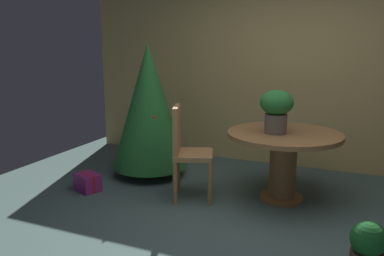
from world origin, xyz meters
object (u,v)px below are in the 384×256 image
at_px(round_dining_table, 284,152).
at_px(wooden_chair_left_near, 186,148).
at_px(holiday_tree, 149,106).
at_px(potted_plant, 368,246).
at_px(gift_box_purple, 88,182).
at_px(flower_vase, 276,108).

xyz_separation_m(round_dining_table, wooden_chair_left_near, (-0.95, -0.34, 0.03)).
relative_size(wooden_chair_left_near, holiday_tree, 0.61).
relative_size(wooden_chair_left_near, potted_plant, 2.63).
bearing_deg(wooden_chair_left_near, gift_box_purple, -167.25).
bearing_deg(flower_vase, gift_box_purple, -165.28).
height_order(round_dining_table, flower_vase, flower_vase).
height_order(wooden_chair_left_near, holiday_tree, holiday_tree).
distance_m(wooden_chair_left_near, holiday_tree, 0.94).
bearing_deg(gift_box_purple, wooden_chair_left_near, 12.75).
height_order(round_dining_table, gift_box_purple, round_dining_table).
bearing_deg(round_dining_table, gift_box_purple, -163.83).
distance_m(wooden_chair_left_near, gift_box_purple, 1.22).
bearing_deg(potted_plant, gift_box_purple, 170.11).
bearing_deg(potted_plant, round_dining_table, 126.63).
distance_m(round_dining_table, wooden_chair_left_near, 1.01).
xyz_separation_m(round_dining_table, gift_box_purple, (-2.05, -0.59, -0.42)).
bearing_deg(holiday_tree, potted_plant, -26.89).
bearing_deg(flower_vase, potted_plant, -48.71).
xyz_separation_m(round_dining_table, holiday_tree, (-1.67, 0.17, 0.35)).
relative_size(round_dining_table, holiday_tree, 0.71).
distance_m(gift_box_purple, potted_plant, 2.90).
height_order(wooden_chair_left_near, gift_box_purple, wooden_chair_left_near).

